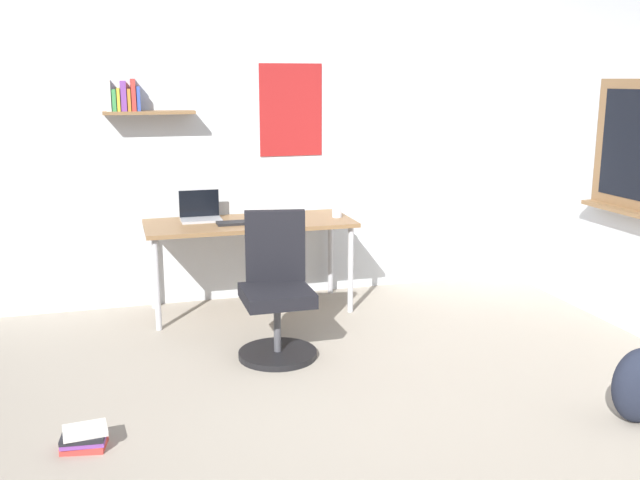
{
  "coord_description": "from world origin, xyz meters",
  "views": [
    {
      "loc": [
        -1.12,
        -3.3,
        1.8
      ],
      "look_at": [
        0.05,
        0.71,
        0.85
      ],
      "focal_mm": 39.91,
      "sensor_mm": 36.0,
      "label": 1
    }
  ],
  "objects_px": {
    "backpack": "(640,385)",
    "book_stack_on_floor": "(84,438)",
    "office_chair": "(277,295)",
    "laptop": "(200,213)",
    "computer_mouse": "(277,220)",
    "keyboard": "(241,223)",
    "desk": "(250,229)",
    "coffee_mug": "(337,212)"
  },
  "relations": [
    {
      "from": "backpack",
      "to": "book_stack_on_floor",
      "type": "xyz_separation_m",
      "value": [
        -2.84,
        0.53,
        -0.15
      ]
    },
    {
      "from": "office_chair",
      "to": "laptop",
      "type": "relative_size",
      "value": 3.06
    },
    {
      "from": "computer_mouse",
      "to": "office_chair",
      "type": "bearing_deg",
      "value": -103.39
    },
    {
      "from": "laptop",
      "to": "keyboard",
      "type": "bearing_deg",
      "value": -40.18
    },
    {
      "from": "laptop",
      "to": "desk",
      "type": "bearing_deg",
      "value": -23.22
    },
    {
      "from": "backpack",
      "to": "computer_mouse",
      "type": "bearing_deg",
      "value": 121.21
    },
    {
      "from": "book_stack_on_floor",
      "to": "coffee_mug",
      "type": "bearing_deg",
      "value": 44.62
    },
    {
      "from": "computer_mouse",
      "to": "coffee_mug",
      "type": "relative_size",
      "value": 1.13
    },
    {
      "from": "desk",
      "to": "keyboard",
      "type": "height_order",
      "value": "keyboard"
    },
    {
      "from": "office_chair",
      "to": "backpack",
      "type": "relative_size",
      "value": 2.28
    },
    {
      "from": "book_stack_on_floor",
      "to": "laptop",
      "type": "bearing_deg",
      "value": 67.65
    },
    {
      "from": "desk",
      "to": "computer_mouse",
      "type": "height_order",
      "value": "computer_mouse"
    },
    {
      "from": "laptop",
      "to": "backpack",
      "type": "relative_size",
      "value": 0.74
    },
    {
      "from": "office_chair",
      "to": "coffee_mug",
      "type": "relative_size",
      "value": 10.33
    },
    {
      "from": "laptop",
      "to": "coffee_mug",
      "type": "relative_size",
      "value": 3.37
    },
    {
      "from": "computer_mouse",
      "to": "book_stack_on_floor",
      "type": "xyz_separation_m",
      "value": [
        -1.41,
        -1.84,
        -0.68
      ]
    },
    {
      "from": "keyboard",
      "to": "computer_mouse",
      "type": "height_order",
      "value": "computer_mouse"
    },
    {
      "from": "desk",
      "to": "backpack",
      "type": "bearing_deg",
      "value": -56.28
    },
    {
      "from": "coffee_mug",
      "to": "backpack",
      "type": "xyz_separation_m",
      "value": [
        0.93,
        -2.41,
        -0.56
      ]
    },
    {
      "from": "coffee_mug",
      "to": "backpack",
      "type": "height_order",
      "value": "coffee_mug"
    },
    {
      "from": "desk",
      "to": "office_chair",
      "type": "height_order",
      "value": "office_chair"
    },
    {
      "from": "keyboard",
      "to": "desk",
      "type": "bearing_deg",
      "value": 45.71
    },
    {
      "from": "coffee_mug",
      "to": "office_chair",
      "type": "bearing_deg",
      "value": -127.49
    },
    {
      "from": "keyboard",
      "to": "office_chair",
      "type": "bearing_deg",
      "value": -85.27
    },
    {
      "from": "keyboard",
      "to": "book_stack_on_floor",
      "type": "bearing_deg",
      "value": -121.65
    },
    {
      "from": "keyboard",
      "to": "book_stack_on_floor",
      "type": "xyz_separation_m",
      "value": [
        -1.13,
        -1.84,
        -0.67
      ]
    },
    {
      "from": "laptop",
      "to": "computer_mouse",
      "type": "distance_m",
      "value": 0.61
    },
    {
      "from": "coffee_mug",
      "to": "computer_mouse",
      "type": "bearing_deg",
      "value": -174.29
    },
    {
      "from": "office_chair",
      "to": "backpack",
      "type": "distance_m",
      "value": 2.23
    },
    {
      "from": "computer_mouse",
      "to": "coffee_mug",
      "type": "bearing_deg",
      "value": 5.71
    },
    {
      "from": "office_chair",
      "to": "computer_mouse",
      "type": "height_order",
      "value": "office_chair"
    },
    {
      "from": "desk",
      "to": "keyboard",
      "type": "bearing_deg",
      "value": -134.29
    },
    {
      "from": "backpack",
      "to": "desk",
      "type": "bearing_deg",
      "value": 123.72
    },
    {
      "from": "laptop",
      "to": "book_stack_on_floor",
      "type": "bearing_deg",
      "value": -112.35
    },
    {
      "from": "office_chair",
      "to": "backpack",
      "type": "xyz_separation_m",
      "value": [
        1.64,
        -1.49,
        -0.2
      ]
    },
    {
      "from": "office_chair",
      "to": "desk",
      "type": "bearing_deg",
      "value": 89.54
    },
    {
      "from": "computer_mouse",
      "to": "book_stack_on_floor",
      "type": "relative_size",
      "value": 0.44
    },
    {
      "from": "coffee_mug",
      "to": "backpack",
      "type": "distance_m",
      "value": 2.65
    },
    {
      "from": "keyboard",
      "to": "backpack",
      "type": "height_order",
      "value": "keyboard"
    },
    {
      "from": "office_chair",
      "to": "book_stack_on_floor",
      "type": "distance_m",
      "value": 1.58
    },
    {
      "from": "laptop",
      "to": "backpack",
      "type": "distance_m",
      "value": 3.32
    },
    {
      "from": "office_chair",
      "to": "laptop",
      "type": "xyz_separation_m",
      "value": [
        -0.35,
        1.11,
        0.37
      ]
    }
  ]
}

